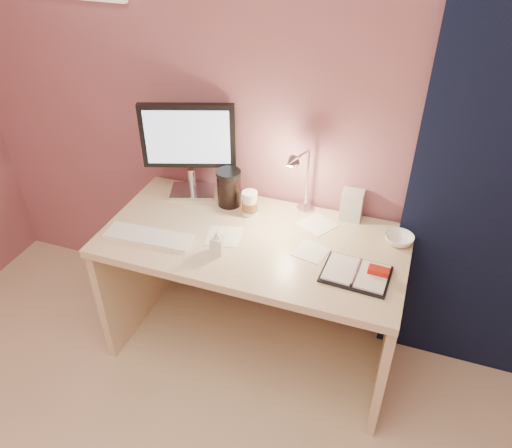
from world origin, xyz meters
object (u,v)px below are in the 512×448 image
(product_box, at_px, (352,205))
(lotion_bottle, at_px, (217,242))
(desk, at_px, (258,266))
(planner, at_px, (358,273))
(dark_jar, at_px, (229,190))
(monitor, at_px, (188,142))
(keyboard, at_px, (149,237))
(coffee_cup, at_px, (250,204))
(bowl, at_px, (399,239))
(desk_lamp, at_px, (310,180))

(product_box, bearing_deg, lotion_bottle, -138.45)
(desk, xyz_separation_m, product_box, (0.39, 0.24, 0.30))
(planner, distance_m, dark_jar, 0.79)
(monitor, xyz_separation_m, product_box, (0.82, 0.04, -0.22))
(keyboard, bearing_deg, planner, 0.45)
(coffee_cup, bearing_deg, keyboard, -137.26)
(bowl, distance_m, dark_jar, 0.85)
(desk, height_order, lotion_bottle, lotion_bottle)
(monitor, xyz_separation_m, coffee_cup, (0.35, -0.09, -0.24))
(desk, distance_m, lotion_bottle, 0.38)
(desk_lamp, bearing_deg, bowl, 15.04)
(monitor, distance_m, keyboard, 0.52)
(coffee_cup, xyz_separation_m, dark_jar, (-0.13, 0.05, 0.03))
(keyboard, xyz_separation_m, dark_jar, (0.24, 0.39, 0.08))
(desk_lamp, bearing_deg, desk, -122.09)
(bowl, height_order, desk_lamp, desk_lamp)
(planner, relative_size, lotion_bottle, 2.45)
(bowl, bearing_deg, coffee_cup, -179.39)
(monitor, relative_size, desk_lamp, 1.40)
(monitor, relative_size, dark_jar, 2.92)
(planner, bearing_deg, dark_jar, 158.21)
(coffee_cup, bearing_deg, desk_lamp, 9.47)
(lotion_bottle, relative_size, product_box, 0.78)
(bowl, xyz_separation_m, desk_lamp, (-0.44, 0.04, 0.20))
(monitor, height_order, lotion_bottle, monitor)
(monitor, height_order, dark_jar, monitor)
(monitor, bearing_deg, planner, -40.11)
(planner, relative_size, coffee_cup, 2.29)
(desk, bearing_deg, product_box, 31.17)
(planner, distance_m, lotion_bottle, 0.62)
(desk, bearing_deg, planner, -18.80)
(product_box, bearing_deg, keyboard, -151.61)
(dark_jar, distance_m, desk_lamp, 0.43)
(keyboard, height_order, desk_lamp, desk_lamp)
(desk, xyz_separation_m, desk_lamp, (0.19, 0.15, 0.45))
(keyboard, bearing_deg, coffee_cup, 39.21)
(dark_jar, relative_size, product_box, 1.11)
(planner, bearing_deg, coffee_cup, 157.66)
(desk, xyz_separation_m, bowl, (0.63, 0.11, 0.25))
(monitor, height_order, keyboard, monitor)
(desk, xyz_separation_m, lotion_bottle, (-0.11, -0.22, 0.28))
(monitor, xyz_separation_m, desk_lamp, (0.63, -0.04, -0.07))
(planner, relative_size, bowl, 2.20)
(desk, height_order, planner, planner)
(planner, xyz_separation_m, desk_lamp, (-0.31, 0.32, 0.21))
(desk, bearing_deg, lotion_bottle, -116.81)
(coffee_cup, bearing_deg, dark_jar, 157.81)
(keyboard, height_order, bowl, bowl)
(bowl, xyz_separation_m, lotion_bottle, (-0.75, -0.34, 0.04))
(monitor, bearing_deg, product_box, -15.89)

